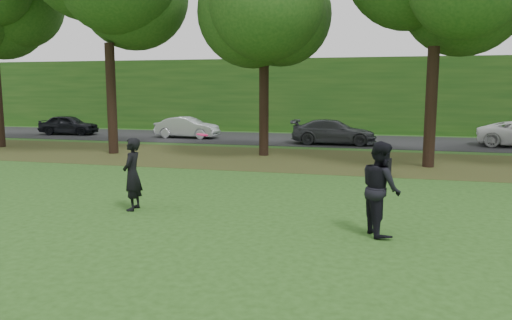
# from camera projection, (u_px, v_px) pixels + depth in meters

# --- Properties ---
(ground) EXTENTS (120.00, 120.00, 0.00)m
(ground) POSITION_uv_depth(u_px,v_px,m) (243.00, 267.00, 8.70)
(ground) COLOR #244716
(ground) RESTS_ON ground
(leaf_litter) EXTENTS (60.00, 7.00, 0.01)m
(leaf_litter) POSITION_uv_depth(u_px,v_px,m) (327.00, 160.00, 21.15)
(leaf_litter) COLOR #4F3A1C
(leaf_litter) RESTS_ON ground
(street) EXTENTS (70.00, 7.00, 0.02)m
(street) POSITION_uv_depth(u_px,v_px,m) (343.00, 141.00, 28.81)
(street) COLOR black
(street) RESTS_ON ground
(far_hedge) EXTENTS (70.00, 3.00, 5.00)m
(far_hedge) POSITION_uv_depth(u_px,v_px,m) (351.00, 95.00, 34.19)
(far_hedge) COLOR #1A4814
(far_hedge) RESTS_ON ground
(player_left) EXTENTS (0.52, 0.72, 1.85)m
(player_left) POSITION_uv_depth(u_px,v_px,m) (132.00, 174.00, 12.59)
(player_left) COLOR black
(player_left) RESTS_ON ground
(player_right) EXTENTS (1.07, 1.19, 2.00)m
(player_right) POSITION_uv_depth(u_px,v_px,m) (381.00, 188.00, 10.48)
(player_right) COLOR black
(player_right) RESTS_ON ground
(parked_cars) EXTENTS (37.43, 3.56, 1.46)m
(parked_cars) POSITION_uv_depth(u_px,v_px,m) (382.00, 132.00, 26.97)
(parked_cars) COLOR black
(parked_cars) RESTS_ON street
(frisbee) EXTENTS (0.35, 0.35, 0.06)m
(frisbee) POSITION_uv_depth(u_px,v_px,m) (202.00, 135.00, 11.55)
(frisbee) COLOR #E31356
(frisbee) RESTS_ON ground
(seated_person) EXTENTS (0.61, 0.82, 0.83)m
(seated_person) POSITION_uv_depth(u_px,v_px,m) (383.00, 168.00, 17.38)
(seated_person) COLOR black
(seated_person) RESTS_ON ground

